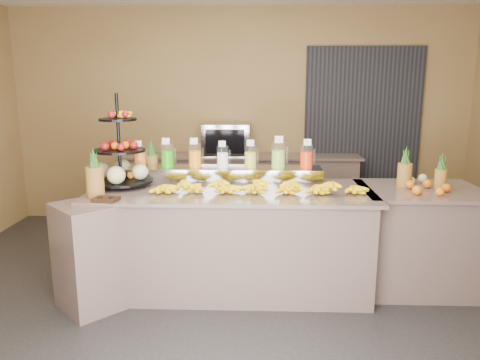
# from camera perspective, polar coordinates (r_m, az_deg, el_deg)

# --- Properties ---
(ground) EXTENTS (6.00, 6.00, 0.00)m
(ground) POSITION_cam_1_polar(r_m,az_deg,el_deg) (4.19, -1.21, -14.65)
(ground) COLOR black
(ground) RESTS_ON ground
(room_envelope) EXTENTS (6.04, 5.02, 2.82)m
(room_envelope) POSITION_cam_1_polar(r_m,az_deg,el_deg) (4.51, 1.68, 12.01)
(room_envelope) COLOR brown
(room_envelope) RESTS_ON ground
(buffet_counter) EXTENTS (2.75, 1.25, 0.93)m
(buffet_counter) POSITION_cam_1_polar(r_m,az_deg,el_deg) (4.25, -2.60, -7.41)
(buffet_counter) COLOR gray
(buffet_counter) RESTS_ON ground
(right_counter) EXTENTS (1.08, 0.88, 0.93)m
(right_counter) POSITION_cam_1_polar(r_m,az_deg,el_deg) (4.61, 20.81, -6.61)
(right_counter) COLOR gray
(right_counter) RESTS_ON ground
(back_ledge) EXTENTS (3.10, 0.55, 0.93)m
(back_ledge) POSITION_cam_1_polar(r_m,az_deg,el_deg) (6.15, -0.03, -1.16)
(back_ledge) COLOR gray
(back_ledge) RESTS_ON ground
(pitcher_tray) EXTENTS (1.85, 0.30, 0.15)m
(pitcher_tray) POSITION_cam_1_polar(r_m,az_deg,el_deg) (4.41, -2.11, 0.60)
(pitcher_tray) COLOR gray
(pitcher_tray) RESTS_ON buffet_counter
(juice_pitcher_orange_a) EXTENTS (0.11, 0.11, 0.26)m
(juice_pitcher_orange_a) POSITION_cam_1_polar(r_m,az_deg,el_deg) (4.51, -12.08, 2.70)
(juice_pitcher_orange_a) COLOR silver
(juice_pitcher_orange_a) RESTS_ON pitcher_tray
(juice_pitcher_green) EXTENTS (0.12, 0.12, 0.29)m
(juice_pitcher_green) POSITION_cam_1_polar(r_m,az_deg,el_deg) (4.45, -8.83, 2.84)
(juice_pitcher_green) COLOR silver
(juice_pitcher_green) RESTS_ON pitcher_tray
(juice_pitcher_orange_b) EXTENTS (0.12, 0.13, 0.29)m
(juice_pitcher_orange_b) POSITION_cam_1_polar(r_m,az_deg,el_deg) (4.41, -5.51, 2.85)
(juice_pitcher_orange_b) COLOR silver
(juice_pitcher_orange_b) RESTS_ON pitcher_tray
(juice_pitcher_milk) EXTENTS (0.11, 0.11, 0.27)m
(juice_pitcher_milk) POSITION_cam_1_polar(r_m,az_deg,el_deg) (4.38, -2.13, 2.71)
(juice_pitcher_milk) COLOR silver
(juice_pitcher_milk) RESTS_ON pitcher_tray
(juice_pitcher_lemon) EXTENTS (0.11, 0.12, 0.28)m
(juice_pitcher_lemon) POSITION_cam_1_polar(r_m,az_deg,el_deg) (4.37, 1.28, 2.75)
(juice_pitcher_lemon) COLOR silver
(juice_pitcher_lemon) RESTS_ON pitcher_tray
(juice_pitcher_lime) EXTENTS (0.13, 0.14, 0.32)m
(juice_pitcher_lime) POSITION_cam_1_polar(r_m,az_deg,el_deg) (4.37, 4.69, 2.89)
(juice_pitcher_lime) COLOR silver
(juice_pitcher_lime) RESTS_ON pitcher_tray
(juice_pitcher_orange_c) EXTENTS (0.12, 0.12, 0.29)m
(juice_pitcher_orange_c) POSITION_cam_1_polar(r_m,az_deg,el_deg) (4.39, 8.08, 2.72)
(juice_pitcher_orange_c) COLOR silver
(juice_pitcher_orange_c) RESTS_ON pitcher_tray
(banana_heap) EXTENTS (1.84, 0.17, 0.15)m
(banana_heap) POSITION_cam_1_polar(r_m,az_deg,el_deg) (4.04, 2.04, -0.58)
(banana_heap) COLOR yellow
(banana_heap) RESTS_ON buffet_counter
(fruit_stand) EXTENTS (0.64, 0.64, 0.84)m
(fruit_stand) POSITION_cam_1_polar(r_m,az_deg,el_deg) (4.40, -13.94, 2.09)
(fruit_stand) COLOR black
(fruit_stand) RESTS_ON buffet_counter
(condiment_caddy) EXTENTS (0.21, 0.17, 0.03)m
(condiment_caddy) POSITION_cam_1_polar(r_m,az_deg,el_deg) (3.92, -16.04, -2.28)
(condiment_caddy) COLOR black
(condiment_caddy) RESTS_ON buffet_counter
(pineapple_left_a) EXTENTS (0.15, 0.15, 0.41)m
(pineapple_left_a) POSITION_cam_1_polar(r_m,az_deg,el_deg) (4.07, -17.28, 0.19)
(pineapple_left_a) COLOR brown
(pineapple_left_a) RESTS_ON buffet_counter
(pineapple_left_b) EXTENTS (0.12, 0.12, 0.39)m
(pineapple_left_b) POSITION_cam_1_polar(r_m,az_deg,el_deg) (4.69, -10.69, 1.94)
(pineapple_left_b) COLOR brown
(pineapple_left_b) RESTS_ON buffet_counter
(right_fruit_pile) EXTENTS (0.40, 0.39, 0.21)m
(right_fruit_pile) POSITION_cam_1_polar(r_m,az_deg,el_deg) (4.44, 21.45, -0.26)
(right_fruit_pile) COLOR brown
(right_fruit_pile) RESTS_ON right_counter
(oven_warmer) EXTENTS (0.61, 0.43, 0.40)m
(oven_warmer) POSITION_cam_1_polar(r_m,az_deg,el_deg) (6.04, -1.71, 4.99)
(oven_warmer) COLOR gray
(oven_warmer) RESTS_ON back_ledge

